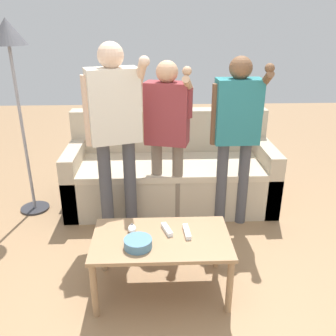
{
  "coord_description": "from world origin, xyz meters",
  "views": [
    {
      "loc": [
        -0.15,
        -2.04,
        1.79
      ],
      "look_at": [
        -0.05,
        0.44,
        0.76
      ],
      "focal_mm": 38.53,
      "sensor_mm": 36.0,
      "label": 1
    }
  ],
  "objects_px": {
    "coffee_table": "(161,245)",
    "couch": "(170,173)",
    "game_remote_wand_far": "(187,232)",
    "game_remote_nunchuk": "(132,229)",
    "snack_bowl": "(138,243)",
    "player_center": "(167,126)",
    "player_right": "(237,124)",
    "game_remote_wand_near": "(167,230)",
    "player_left": "(114,121)",
    "floor_lamp": "(10,50)"
  },
  "relations": [
    {
      "from": "game_remote_nunchuk",
      "to": "player_left",
      "type": "xyz_separation_m",
      "value": [
        -0.16,
        0.71,
        0.57
      ]
    },
    {
      "from": "snack_bowl",
      "to": "game_remote_wand_far",
      "type": "bearing_deg",
      "value": 23.88
    },
    {
      "from": "couch",
      "to": "game_remote_wand_near",
      "type": "xyz_separation_m",
      "value": [
        -0.08,
        -1.28,
        0.13
      ]
    },
    {
      "from": "couch",
      "to": "player_right",
      "type": "bearing_deg",
      "value": -40.29
    },
    {
      "from": "snack_bowl",
      "to": "player_center",
      "type": "height_order",
      "value": "player_center"
    },
    {
      "from": "player_left",
      "to": "player_center",
      "type": "relative_size",
      "value": 1.11
    },
    {
      "from": "couch",
      "to": "game_remote_wand_far",
      "type": "relative_size",
      "value": 12.26
    },
    {
      "from": "game_remote_wand_near",
      "to": "coffee_table",
      "type": "bearing_deg",
      "value": -118.4
    },
    {
      "from": "floor_lamp",
      "to": "player_right",
      "type": "height_order",
      "value": "floor_lamp"
    },
    {
      "from": "coffee_table",
      "to": "snack_bowl",
      "type": "distance_m",
      "value": 0.2
    },
    {
      "from": "coffee_table",
      "to": "player_right",
      "type": "distance_m",
      "value": 1.26
    },
    {
      "from": "game_remote_wand_near",
      "to": "game_remote_wand_far",
      "type": "bearing_deg",
      "value": -13.68
    },
    {
      "from": "coffee_table",
      "to": "couch",
      "type": "bearing_deg",
      "value": 84.76
    },
    {
      "from": "coffee_table",
      "to": "player_right",
      "type": "bearing_deg",
      "value": 53.41
    },
    {
      "from": "couch",
      "to": "player_left",
      "type": "xyz_separation_m",
      "value": [
        -0.48,
        -0.57,
        0.72
      ]
    },
    {
      "from": "floor_lamp",
      "to": "player_left",
      "type": "height_order",
      "value": "floor_lamp"
    },
    {
      "from": "coffee_table",
      "to": "game_remote_wand_far",
      "type": "relative_size",
      "value": 5.58
    },
    {
      "from": "coffee_table",
      "to": "game_remote_wand_far",
      "type": "xyz_separation_m",
      "value": [
        0.18,
        0.04,
        0.07
      ]
    },
    {
      "from": "coffee_table",
      "to": "snack_bowl",
      "type": "xyz_separation_m",
      "value": [
        -0.15,
        -0.1,
        0.09
      ]
    },
    {
      "from": "game_remote_wand_near",
      "to": "player_left",
      "type": "bearing_deg",
      "value": 119.02
    },
    {
      "from": "player_left",
      "to": "player_center",
      "type": "height_order",
      "value": "player_left"
    },
    {
      "from": "player_center",
      "to": "game_remote_wand_near",
      "type": "bearing_deg",
      "value": -92.3
    },
    {
      "from": "player_left",
      "to": "player_right",
      "type": "distance_m",
      "value": 1.03
    },
    {
      "from": "game_remote_nunchuk",
      "to": "game_remote_wand_far",
      "type": "bearing_deg",
      "value": -6.02
    },
    {
      "from": "player_left",
      "to": "game_remote_wand_near",
      "type": "distance_m",
      "value": 1.0
    },
    {
      "from": "player_left",
      "to": "game_remote_wand_far",
      "type": "xyz_separation_m",
      "value": [
        0.53,
        -0.75,
        -0.58
      ]
    },
    {
      "from": "couch",
      "to": "coffee_table",
      "type": "bearing_deg",
      "value": -95.24
    },
    {
      "from": "coffee_table",
      "to": "game_remote_wand_far",
      "type": "bearing_deg",
      "value": 13.47
    },
    {
      "from": "player_center",
      "to": "player_left",
      "type": "bearing_deg",
      "value": -158.61
    },
    {
      "from": "coffee_table",
      "to": "player_right",
      "type": "relative_size",
      "value": 0.61
    },
    {
      "from": "coffee_table",
      "to": "floor_lamp",
      "type": "height_order",
      "value": "floor_lamp"
    },
    {
      "from": "floor_lamp",
      "to": "player_left",
      "type": "xyz_separation_m",
      "value": [
        0.9,
        -0.43,
        -0.51
      ]
    },
    {
      "from": "game_remote_wand_far",
      "to": "couch",
      "type": "bearing_deg",
      "value": 92.21
    },
    {
      "from": "snack_bowl",
      "to": "floor_lamp",
      "type": "xyz_separation_m",
      "value": [
        -1.11,
        1.32,
        1.08
      ]
    },
    {
      "from": "game_remote_nunchuk",
      "to": "game_remote_wand_far",
      "type": "distance_m",
      "value": 0.38
    },
    {
      "from": "coffee_table",
      "to": "game_remote_nunchuk",
      "type": "xyz_separation_m",
      "value": [
        -0.2,
        0.08,
        0.08
      ]
    },
    {
      "from": "floor_lamp",
      "to": "player_center",
      "type": "relative_size",
      "value": 1.22
    },
    {
      "from": "player_right",
      "to": "player_center",
      "type": "bearing_deg",
      "value": 174.28
    },
    {
      "from": "player_right",
      "to": "game_remote_nunchuk",
      "type": "bearing_deg",
      "value": -136.7
    },
    {
      "from": "snack_bowl",
      "to": "coffee_table",
      "type": "bearing_deg",
      "value": 34.15
    },
    {
      "from": "floor_lamp",
      "to": "player_center",
      "type": "xyz_separation_m",
      "value": [
        1.33,
        -0.26,
        -0.61
      ]
    },
    {
      "from": "floor_lamp",
      "to": "player_left",
      "type": "distance_m",
      "value": 1.12
    },
    {
      "from": "couch",
      "to": "player_center",
      "type": "height_order",
      "value": "player_center"
    },
    {
      "from": "couch",
      "to": "game_remote_nunchuk",
      "type": "bearing_deg",
      "value": -104.26
    },
    {
      "from": "snack_bowl",
      "to": "player_center",
      "type": "distance_m",
      "value": 1.18
    },
    {
      "from": "player_left",
      "to": "floor_lamp",
      "type": "bearing_deg",
      "value": 154.43
    },
    {
      "from": "game_remote_nunchuk",
      "to": "game_remote_wand_near",
      "type": "xyz_separation_m",
      "value": [
        0.24,
        -0.01,
        -0.01
      ]
    },
    {
      "from": "game_remote_wand_far",
      "to": "coffee_table",
      "type": "bearing_deg",
      "value": -166.53
    },
    {
      "from": "couch",
      "to": "snack_bowl",
      "type": "height_order",
      "value": "couch"
    },
    {
      "from": "snack_bowl",
      "to": "player_right",
      "type": "distance_m",
      "value": 1.38
    }
  ]
}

